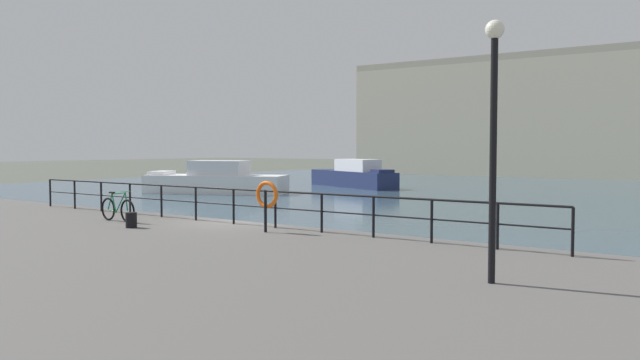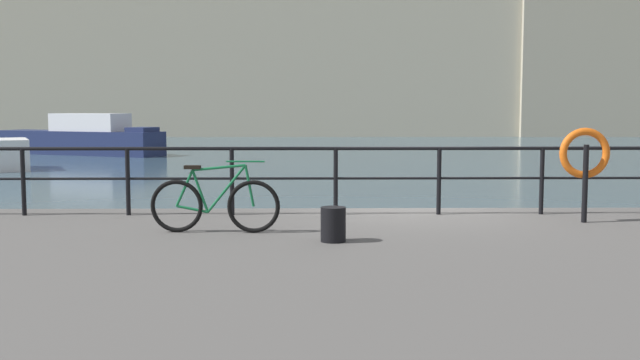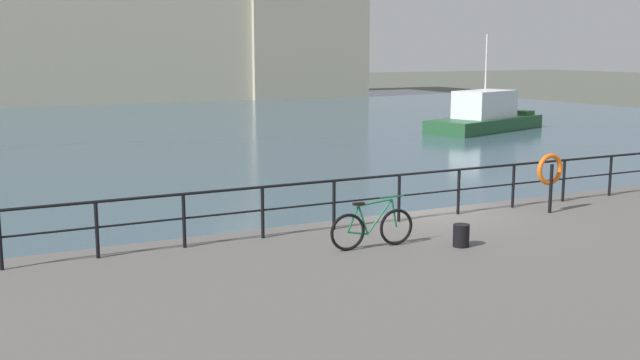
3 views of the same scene
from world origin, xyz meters
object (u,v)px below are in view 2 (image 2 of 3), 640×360
at_px(mooring_bollard, 333,224).
at_px(life_ring_stand, 585,156).
at_px(harbor_building, 389,60).
at_px(moored_small_launch, 83,138).
at_px(parked_bicycle, 215,204).

distance_m(mooring_bollard, life_ring_stand, 4.15).
xyz_separation_m(harbor_building, moored_small_launch, (-19.26, -27.98, -5.84)).
relative_size(mooring_bollard, life_ring_stand, 0.31).
xyz_separation_m(parked_bicycle, life_ring_stand, (5.34, 0.87, 0.59)).
bearing_deg(mooring_bollard, harbor_building, 83.21).
height_order(harbor_building, mooring_bollard, harbor_building).
xyz_separation_m(moored_small_launch, mooring_bollard, (12.30, -30.47, 0.17)).
xyz_separation_m(harbor_building, mooring_bollard, (-6.96, -58.45, -5.68)).
bearing_deg(parked_bicycle, moored_small_launch, 113.30).
relative_size(parked_bicycle, life_ring_stand, 1.27).
height_order(parked_bicycle, life_ring_stand, life_ring_stand).
relative_size(moored_small_launch, mooring_bollard, 21.87).
distance_m(moored_small_launch, life_ring_stand, 33.07).
relative_size(parked_bicycle, mooring_bollard, 4.02).
xyz_separation_m(parked_bicycle, mooring_bollard, (1.58, -0.71, -0.17)).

